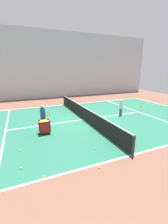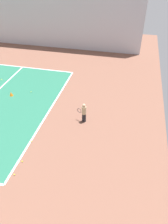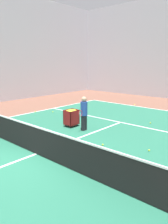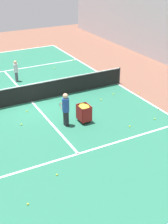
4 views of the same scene
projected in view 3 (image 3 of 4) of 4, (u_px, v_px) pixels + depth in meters
The scene contains 19 objects.
ground_plane at pixel (36, 154), 7.70m from camera, with size 34.30×34.30×0.00m, color brown.
court_playing_area at pixel (36, 154), 7.70m from camera, with size 11.04×20.07×0.00m.
line_baseline_far at pixel (156, 109), 15.03m from camera, with size 11.04×0.10×0.00m, color white.
line_service_far at pixel (121, 122), 11.73m from camera, with size 11.04×0.10×0.00m, color white.
line_centre_service at pixel (36, 154), 7.70m from camera, with size 0.10×11.04×0.00m, color white.
tennis_net at pixel (35, 140), 7.58m from camera, with size 11.34×0.10×1.04m.
coach_at_net at pixel (84, 111), 10.17m from camera, with size 0.35×0.65×1.62m.
ball_cart at pixel (71, 115), 10.88m from camera, with size 0.53×0.65×0.86m.
tennis_ball_3 at pixel (135, 105), 16.42m from camera, with size 0.07×0.07×0.07m, color yellow.
tennis_ball_14 at pixel (69, 115), 13.12m from camera, with size 0.07×0.07×0.07m, color yellow.
tennis_ball_17 at pixel (5, 123), 11.46m from camera, with size 0.07×0.07×0.07m, color yellow.
tennis_ball_18 at pixel (21, 125), 11.04m from camera, with size 0.07×0.07×0.07m, color yellow.
tennis_ball_19 at pixel (53, 112), 14.06m from camera, with size 0.07×0.07×0.07m, color yellow.
tennis_ball_22 at pixel (35, 112), 14.07m from camera, with size 0.07×0.07×0.07m, color yellow.
tennis_ball_24 at pixel (150, 123), 11.50m from camera, with size 0.07×0.07×0.07m, color yellow.
tennis_ball_25 at pixel (103, 145), 8.47m from camera, with size 0.07×0.07×0.07m, color yellow.
tennis_ball_26 at pixel (69, 149), 8.02m from camera, with size 0.07×0.07×0.07m, color yellow.
tennis_ball_28 at pixel (2, 117), 12.73m from camera, with size 0.07×0.07×0.07m, color yellow.
tennis_ball_29 at pixel (149, 150), 7.93m from camera, with size 0.07×0.07×0.07m, color yellow.
Camera 3 is at (6.02, -4.25, 3.17)m, focal length 35.00 mm.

